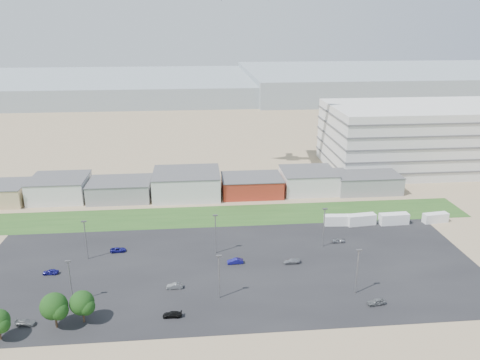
{
  "coord_description": "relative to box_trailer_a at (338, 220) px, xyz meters",
  "views": [
    {
      "loc": [
        -1.95,
        -78.87,
        56.35
      ],
      "look_at": [
        7.51,
        22.0,
        21.67
      ],
      "focal_mm": 35.0,
      "sensor_mm": 36.0,
      "label": 1
    }
  ],
  "objects": [
    {
      "name": "ground",
      "position": [
        -37.97,
        -42.3,
        -1.48
      ],
      "size": [
        700.0,
        700.0,
        0.0
      ],
      "primitive_type": "plane",
      "color": "#917E5C",
      "rests_on": "ground"
    },
    {
      "name": "parking_lot",
      "position": [
        -32.97,
        -22.3,
        -1.47
      ],
      "size": [
        120.0,
        50.0,
        0.01
      ],
      "primitive_type": "cube",
      "color": "black",
      "rests_on": "ground"
    },
    {
      "name": "grass_strip",
      "position": [
        -37.97,
        9.7,
        -1.47
      ],
      "size": [
        160.0,
        16.0,
        0.02
      ],
      "primitive_type": "cube",
      "color": "#244B1C",
      "rests_on": "ground"
    },
    {
      "name": "hills_backdrop",
      "position": [
        2.03,
        272.7,
        3.02
      ],
      "size": [
        700.0,
        200.0,
        9.0
      ],
      "primitive_type": null,
      "color": "gray",
      "rests_on": "ground"
    },
    {
      "name": "building_row",
      "position": [
        -54.97,
        28.7,
        2.52
      ],
      "size": [
        170.0,
        20.0,
        8.0
      ],
      "primitive_type": null,
      "color": "silver",
      "rests_on": "ground"
    },
    {
      "name": "parking_garage",
      "position": [
        52.03,
        52.7,
        11.02
      ],
      "size": [
        80.0,
        40.0,
        25.0
      ],
      "primitive_type": "cube",
      "color": "silver",
      "rests_on": "ground"
    },
    {
      "name": "box_trailer_a",
      "position": [
        0.0,
        0.0,
        0.0
      ],
      "size": [
        8.03,
        3.01,
        2.95
      ],
      "primitive_type": null,
      "rotation": [
        0.0,
        0.0,
        -0.07
      ],
      "color": "silver",
      "rests_on": "ground"
    },
    {
      "name": "box_trailer_b",
      "position": [
        6.79,
        -0.44,
        0.09
      ],
      "size": [
        8.62,
        3.6,
        3.14
      ],
      "primitive_type": null,
      "rotation": [
        0.0,
        0.0,
        0.12
      ],
      "color": "silver",
      "rests_on": "ground"
    },
    {
      "name": "box_trailer_c",
      "position": [
        16.41,
        -0.84,
        0.11
      ],
      "size": [
        8.58,
        3.01,
        3.18
      ],
      "primitive_type": null,
      "rotation": [
        0.0,
        0.0,
        0.04
      ],
      "color": "silver",
      "rests_on": "ground"
    },
    {
      "name": "box_trailer_d",
      "position": [
        29.09,
        -0.81,
        -0.09
      ],
      "size": [
        7.64,
        3.21,
        2.78
      ],
      "primitive_type": null,
      "rotation": [
        0.0,
        0.0,
        0.12
      ],
      "color": "silver",
      "rests_on": "ground"
    },
    {
      "name": "tree_right",
      "position": [
        -68.13,
        -41.79,
        2.7
      ],
      "size": [
        5.56,
        5.56,
        8.34
      ],
      "primitive_type": null,
      "color": "black",
      "rests_on": "ground"
    },
    {
      "name": "tree_near",
      "position": [
        -63.24,
        -40.52,
        2.36
      ],
      "size": [
        5.11,
        5.11,
        7.67
      ],
      "primitive_type": null,
      "color": "black",
      "rests_on": "ground"
    },
    {
      "name": "lightpole_front_l",
      "position": [
        -67.05,
        -33.4,
        3.44
      ],
      "size": [
        1.16,
        0.48,
        9.84
      ],
      "primitive_type": null,
      "color": "slate",
      "rests_on": "ground"
    },
    {
      "name": "lightpole_front_m",
      "position": [
        -36.2,
        -34.48,
        3.59
      ],
      "size": [
        1.19,
        0.5,
        10.13
      ],
      "primitive_type": null,
      "color": "slate",
      "rests_on": "ground"
    },
    {
      "name": "lightpole_front_r",
      "position": [
        -6.66,
        -35.5,
        3.79
      ],
      "size": [
        1.24,
        0.52,
        10.54
      ],
      "primitive_type": null,
      "color": "slate",
      "rests_on": "ground"
    },
    {
      "name": "lightpole_back_l",
      "position": [
        -67.99,
        -14.2,
        3.65
      ],
      "size": [
        1.21,
        0.5,
        10.25
      ],
      "primitive_type": null,
      "color": "slate",
      "rests_on": "ground"
    },
    {
      "name": "lightpole_back_m",
      "position": [
        -36.08,
        -14.07,
        3.78
      ],
      "size": [
        1.24,
        0.52,
        10.52
      ],
      "primitive_type": null,
      "color": "slate",
      "rests_on": "ground"
    },
    {
      "name": "lightpole_back_r",
      "position": [
        -7.93,
        -13.07,
        3.91
      ],
      "size": [
        1.27,
        0.53,
        10.78
      ],
      "primitive_type": null,
      "color": "slate",
      "rests_on": "ground"
    },
    {
      "name": "parked_car_2",
      "position": [
        -3.68,
        -40.12,
        -0.82
      ],
      "size": [
        4.03,
        2.06,
        1.31
      ],
      "primitive_type": "imported",
      "rotation": [
        0.0,
        0.0,
        -1.43
      ],
      "color": "#595B5E",
      "rests_on": "ground"
    },
    {
      "name": "parked_car_3",
      "position": [
        -45.99,
        -40.47,
        -0.92
      ],
      "size": [
        3.91,
        1.74,
        1.12
      ],
      "primitive_type": "imported",
      "rotation": [
        0.0,
        0.0,
        -1.62
      ],
      "color": "black",
      "rests_on": "ground"
    },
    {
      "name": "parked_car_4",
      "position": [
        -45.93,
        -29.88,
        -0.88
      ],
      "size": [
        3.6,
        1.26,
        1.19
      ],
      "primitive_type": "imported",
      "rotation": [
        0.0,
        0.0,
        -1.57
      ],
      "color": "#595B5E",
      "rests_on": "ground"
    },
    {
      "name": "parked_car_5",
      "position": [
        -75.1,
        -21.04,
        -0.87
      ],
      "size": [
        3.6,
        1.51,
        1.22
      ],
      "primitive_type": "imported",
      "rotation": [
        0.0,
        0.0,
        -1.59
      ],
      "color": "navy",
      "rests_on": "ground"
    },
    {
      "name": "parked_car_7",
      "position": [
        -31.62,
        -20.02,
        -0.83
      ],
      "size": [
        3.97,
        1.55,
        1.29
      ],
      "primitive_type": "imported",
      "rotation": [
        0.0,
        0.0,
        -1.52
      ],
      "color": "navy",
      "rests_on": "ground"
    },
    {
      "name": "parked_car_8",
      "position": [
        -3.2,
        -11.2,
        -0.88
      ],
      "size": [
        3.54,
        1.46,
        1.2
      ],
      "primitive_type": "imported",
      "rotation": [
        0.0,
        0.0,
        1.58
      ],
      "color": "#A5A5AA",
      "rests_on": "ground"
    },
    {
      "name": "parked_car_9",
      "position": [
        -61.04,
        -11.11,
        -0.92
      ],
      "size": [
        4.1,
        2.1,
        1.11
      ],
      "primitive_type": "imported",
      "rotation": [
        0.0,
        0.0,
        1.64
      ],
      "color": "navy",
      "rests_on": "ground"
    },
    {
      "name": "parked_car_10",
      "position": [
        -74.37,
        -40.51,
        -0.9
      ],
      "size": [
        4.13,
        2.12,
        1.15
      ],
      "primitive_type": "imported",
      "rotation": [
        0.0,
        0.0,
        1.44
      ],
      "color": "#595B5E",
      "rests_on": "ground"
    },
    {
      "name": "parked_car_12",
      "position": [
        -17.95,
        -21.19,
        -0.88
      ],
      "size": [
        4.12,
        1.71,
        1.19
      ],
      "primitive_type": "imported",
      "rotation": [
        0.0,
        0.0,
        -1.56
      ],
      "color": "#A5A5AA",
      "rests_on": "ground"
    }
  ]
}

